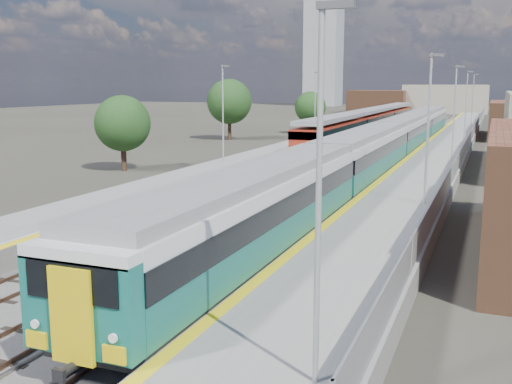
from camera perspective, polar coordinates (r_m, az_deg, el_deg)
The scene contains 11 objects.
ground at distance 60.17m, azimuth 12.29°, elevation 3.27°, with size 320.00×320.00×0.00m, color #47443A.
ballast_bed at distance 63.00m, azimuth 10.65°, elevation 3.66°, with size 10.50×155.00×0.06m, color #565451.
tracks at distance 64.52m, azimuth 11.46°, elevation 3.85°, with size 8.96×160.00×0.17m.
platform_right at distance 61.96m, azimuth 17.52°, elevation 3.72°, with size 4.70×155.00×8.52m.
platform_left at distance 64.57m, azimuth 4.72°, elevation 4.39°, with size 4.30×155.00×8.52m.
buildings at distance 150.21m, azimuth 11.21°, elevation 11.41°, with size 72.00×185.50×40.00m.
green_train at distance 51.94m, azimuth 12.57°, elevation 4.75°, with size 2.96×82.40×3.26m.
red_train at distance 81.02m, azimuth 10.91°, elevation 6.61°, with size 2.96×59.94×3.73m.
tree_a at distance 50.17m, azimuth -12.60°, elevation 6.39°, with size 4.56×4.56×6.18m.
tree_b at distance 77.24m, azimuth -2.55°, elevation 8.60°, with size 5.72×5.72×7.75m.
tree_c at distance 86.89m, azimuth 5.19°, elevation 8.04°, with size 4.48×4.48×6.07m.
Camera 1 is at (9.66, -8.97, 7.00)m, focal length 42.00 mm.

